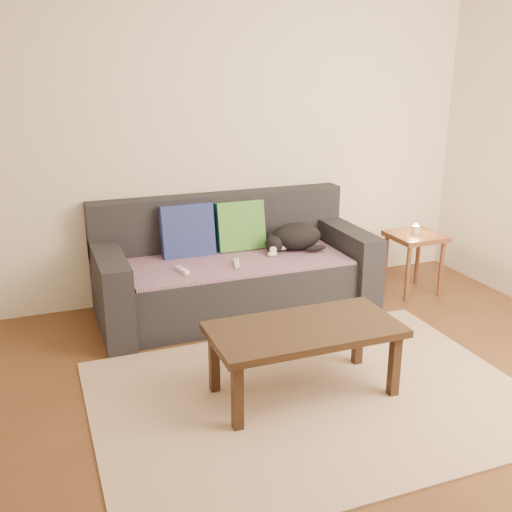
{
  "coord_description": "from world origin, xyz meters",
  "views": [
    {
      "loc": [
        -1.4,
        -2.61,
        1.88
      ],
      "look_at": [
        0.05,
        1.2,
        0.55
      ],
      "focal_mm": 42.0,
      "sensor_mm": 36.0,
      "label": 1
    }
  ],
  "objects_px": {
    "sofa": "(233,272)",
    "side_table": "(415,244)",
    "wii_remote_b": "(237,263)",
    "cat": "(295,237)",
    "coffee_table": "(304,335)",
    "wii_remote_a": "(182,270)"
  },
  "relations": [
    {
      "from": "sofa",
      "to": "side_table",
      "type": "bearing_deg",
      "value": -6.86
    },
    {
      "from": "side_table",
      "to": "coffee_table",
      "type": "relative_size",
      "value": 0.47
    },
    {
      "from": "side_table",
      "to": "cat",
      "type": "bearing_deg",
      "value": 170.09
    },
    {
      "from": "wii_remote_a",
      "to": "coffee_table",
      "type": "distance_m",
      "value": 1.22
    },
    {
      "from": "wii_remote_a",
      "to": "wii_remote_b",
      "type": "distance_m",
      "value": 0.41
    },
    {
      "from": "wii_remote_b",
      "to": "cat",
      "type": "bearing_deg",
      "value": -53.54
    },
    {
      "from": "sofa",
      "to": "coffee_table",
      "type": "bearing_deg",
      "value": -91.19
    },
    {
      "from": "sofa",
      "to": "coffee_table",
      "type": "xyz_separation_m",
      "value": [
        -0.03,
        -1.36,
        0.07
      ]
    },
    {
      "from": "wii_remote_b",
      "to": "coffee_table",
      "type": "xyz_separation_m",
      "value": [
        0.01,
        -1.15,
        -0.07
      ]
    },
    {
      "from": "wii_remote_b",
      "to": "coffee_table",
      "type": "bearing_deg",
      "value": -162.93
    },
    {
      "from": "cat",
      "to": "wii_remote_a",
      "type": "bearing_deg",
      "value": -144.99
    },
    {
      "from": "wii_remote_a",
      "to": "wii_remote_b",
      "type": "height_order",
      "value": "same"
    },
    {
      "from": "sofa",
      "to": "wii_remote_b",
      "type": "height_order",
      "value": "sofa"
    },
    {
      "from": "cat",
      "to": "side_table",
      "type": "xyz_separation_m",
      "value": [
        1.02,
        -0.18,
        -0.12
      ]
    },
    {
      "from": "wii_remote_b",
      "to": "wii_remote_a",
      "type": "bearing_deg",
      "value": 107.57
    },
    {
      "from": "cat",
      "to": "side_table",
      "type": "bearing_deg",
      "value": 12.77
    },
    {
      "from": "cat",
      "to": "sofa",
      "type": "bearing_deg",
      "value": -158.07
    },
    {
      "from": "sofa",
      "to": "wii_remote_b",
      "type": "bearing_deg",
      "value": -101.16
    },
    {
      "from": "side_table",
      "to": "coffee_table",
      "type": "height_order",
      "value": "side_table"
    },
    {
      "from": "cat",
      "to": "wii_remote_b",
      "type": "relative_size",
      "value": 3.66
    },
    {
      "from": "coffee_table",
      "to": "wii_remote_b",
      "type": "bearing_deg",
      "value": 90.68
    },
    {
      "from": "wii_remote_b",
      "to": "coffee_table",
      "type": "distance_m",
      "value": 1.15
    }
  ]
}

